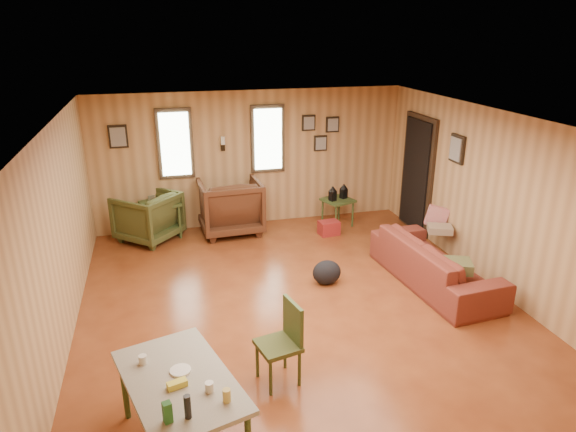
% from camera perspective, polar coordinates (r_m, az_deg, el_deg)
% --- Properties ---
extents(room, '(5.54, 6.04, 2.44)m').
position_cam_1_polar(room, '(6.67, 1.68, 1.02)').
color(room, brown).
rests_on(room, ground).
extents(sofa, '(0.81, 2.23, 0.86)m').
position_cam_1_polar(sofa, '(7.42, 16.07, -4.24)').
color(sofa, maroon).
rests_on(sofa, ground).
extents(recliner_brown, '(1.07, 1.01, 1.06)m').
position_cam_1_polar(recliner_brown, '(8.96, -6.48, 1.43)').
color(recliner_brown, '#472615').
rests_on(recliner_brown, ground).
extents(recliner_green, '(1.20, 1.20, 0.90)m').
position_cam_1_polar(recliner_green, '(8.91, -15.33, 0.19)').
color(recliner_green, '#3F451F').
rests_on(recliner_green, ground).
extents(end_table, '(0.72, 0.68, 0.77)m').
position_cam_1_polar(end_table, '(8.97, -13.96, 0.30)').
color(end_table, '#394E23').
rests_on(end_table, ground).
extents(side_table, '(0.62, 0.62, 0.77)m').
position_cam_1_polar(side_table, '(9.22, 5.58, 2.01)').
color(side_table, '#394E23').
rests_on(side_table, ground).
extents(cooler, '(0.37, 0.28, 0.24)m').
position_cam_1_polar(cooler, '(8.94, 4.57, -1.33)').
color(cooler, maroon).
rests_on(cooler, ground).
extents(backpack, '(0.43, 0.34, 0.35)m').
position_cam_1_polar(backpack, '(7.24, 4.32, -6.26)').
color(backpack, black).
rests_on(backpack, ground).
extents(sofa_pillows, '(1.05, 1.85, 0.38)m').
position_cam_1_polar(sofa_pillows, '(7.70, 17.10, -2.79)').
color(sofa_pillows, '#4E4E2C').
rests_on(sofa_pillows, sofa).
extents(dining_table, '(1.14, 1.50, 0.88)m').
position_cam_1_polar(dining_table, '(4.55, -11.93, -17.97)').
color(dining_table, gray).
rests_on(dining_table, ground).
extents(dining_chair, '(0.47, 0.47, 0.87)m').
position_cam_1_polar(dining_chair, '(5.26, -0.45, -13.42)').
color(dining_chair, '#3F451F').
rests_on(dining_chair, ground).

